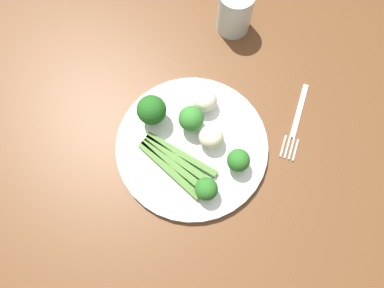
{
  "coord_description": "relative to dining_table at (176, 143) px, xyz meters",
  "views": [
    {
      "loc": [
        -0.05,
        0.26,
        1.39
      ],
      "look_at": [
        -0.04,
        0.04,
        0.76
      ],
      "focal_mm": 33.5,
      "sensor_mm": 36.0,
      "label": 1
    }
  ],
  "objects": [
    {
      "name": "broccoli_front",
      "position": [
        -0.12,
        0.07,
        0.13
      ],
      "size": [
        0.04,
        0.04,
        0.05
      ],
      "color": "#568E33",
      "rests_on": "plate"
    },
    {
      "name": "water_glass",
      "position": [
        -0.11,
        -0.24,
        0.14
      ],
      "size": [
        0.07,
        0.07,
        0.1
      ],
      "primitive_type": "cylinder",
      "color": "silver",
      "rests_on": "dining_table"
    },
    {
      "name": "broccoli_right",
      "position": [
        -0.07,
        0.13,
        0.13
      ],
      "size": [
        0.04,
        0.04,
        0.05
      ],
      "color": "#568E33",
      "rests_on": "plate"
    },
    {
      "name": "ground_plane",
      "position": [
        0.0,
        0.0,
        -0.67
      ],
      "size": [
        6.0,
        6.0,
        0.02
      ],
      "primitive_type": "cube",
      "color": "gray"
    },
    {
      "name": "cauliflower_left",
      "position": [
        -0.07,
        0.03,
        0.13
      ],
      "size": [
        0.05,
        0.05,
        0.05
      ],
      "primitive_type": "sphere",
      "color": "beige",
      "rests_on": "plate"
    },
    {
      "name": "plate",
      "position": [
        -0.04,
        0.04,
        0.1
      ],
      "size": [
        0.29,
        0.29,
        0.01
      ],
      "primitive_type": "cylinder",
      "color": "white",
      "rests_on": "dining_table"
    },
    {
      "name": "dining_table",
      "position": [
        0.0,
        0.0,
        0.0
      ],
      "size": [
        1.47,
        1.05,
        0.74
      ],
      "color": "brown",
      "rests_on": "ground_plane"
    },
    {
      "name": "broccoli_back",
      "position": [
        -0.03,
        -0.0,
        0.14
      ],
      "size": [
        0.05,
        0.05,
        0.06
      ],
      "color": "#609E3D",
      "rests_on": "plate"
    },
    {
      "name": "asparagus_bundle",
      "position": [
        -0.01,
        0.08,
        0.11
      ],
      "size": [
        0.15,
        0.12,
        0.01
      ],
      "rotation": [
        0.0,
        0.0,
        2.54
      ],
      "color": "#47752D",
      "rests_on": "plate"
    },
    {
      "name": "cauliflower_outer_edge",
      "position": [
        -0.06,
        -0.04,
        0.13
      ],
      "size": [
        0.05,
        0.05,
        0.05
      ],
      "primitive_type": "sphere",
      "color": "white",
      "rests_on": "plate"
    },
    {
      "name": "fork",
      "position": [
        -0.24,
        -0.03,
        0.09
      ],
      "size": [
        0.06,
        0.16,
        0.0
      ],
      "rotation": [
        0.0,
        0.0,
        1.3
      ],
      "color": "silver",
      "rests_on": "dining_table"
    },
    {
      "name": "broccoli_near_center",
      "position": [
        0.04,
        -0.01,
        0.14
      ],
      "size": [
        0.06,
        0.06,
        0.07
      ],
      "color": "#4C7F2B",
      "rests_on": "plate"
    }
  ]
}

